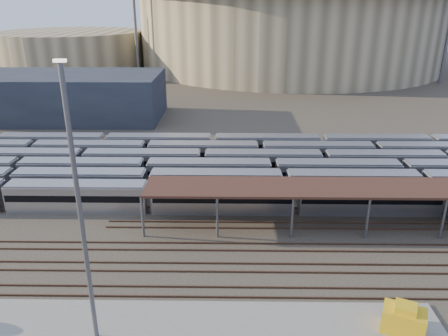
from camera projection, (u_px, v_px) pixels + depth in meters
name	position (u px, v px, depth m)	size (l,w,h in m)	color
ground	(212.00, 243.00, 49.57)	(420.00, 420.00, 0.00)	#383026
subway_trains	(231.00, 169.00, 66.11)	(129.85, 23.90, 3.60)	#ACABB0
inspection_shed	(400.00, 189.00, 51.17)	(60.30, 6.00, 5.30)	#57575C
empty_tracks	(210.00, 267.00, 44.88)	(170.00, 9.62, 0.18)	#4C3323
stadium	(289.00, 23.00, 173.57)	(124.00, 124.00, 32.50)	tan
secondary_arena	(71.00, 50.00, 168.88)	(56.00, 56.00, 14.00)	tan
service_building	(68.00, 96.00, 99.44)	(42.00, 20.00, 10.00)	#1E232D
floodlight_0	(135.00, 15.00, 144.87)	(4.00, 1.00, 38.40)	#57575C
floodlight_3	(204.00, 10.00, 191.15)	(4.00, 1.00, 38.40)	#57575C
yard_light_pole	(80.00, 214.00, 31.50)	(0.82, 0.36, 22.16)	#57575C
yellow_equipment	(403.00, 321.00, 35.78)	(3.37, 2.10, 2.10)	gold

